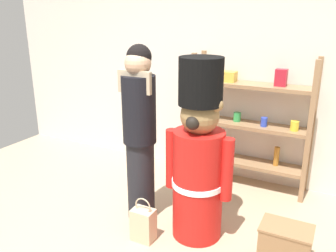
# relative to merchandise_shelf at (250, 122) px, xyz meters

# --- Properties ---
(back_wall) EXTENTS (6.40, 0.12, 2.60)m
(back_wall) POSITION_rel_merchandise_shelf_xyz_m (-0.39, 0.22, 0.52)
(back_wall) COLOR silver
(back_wall) RESTS_ON ground_plane
(merchandise_shelf) EXTENTS (1.34, 0.35, 1.53)m
(merchandise_shelf) POSITION_rel_merchandise_shelf_xyz_m (0.00, 0.00, 0.00)
(merchandise_shelf) COLOR #93704C
(merchandise_shelf) RESTS_ON ground_plane
(teddy_bear_guard) EXTENTS (0.62, 0.46, 1.62)m
(teddy_bear_guard) POSITION_rel_merchandise_shelf_xyz_m (-0.13, -1.20, -0.03)
(teddy_bear_guard) COLOR red
(teddy_bear_guard) RESTS_ON ground_plane
(person_shopper) EXTENTS (0.33, 0.31, 1.70)m
(person_shopper) POSITION_rel_merchandise_shelf_xyz_m (-0.74, -1.18, 0.14)
(person_shopper) COLOR black
(person_shopper) RESTS_ON ground_plane
(shopping_bag) EXTENTS (0.20, 0.14, 0.42)m
(shopping_bag) POSITION_rel_merchandise_shelf_xyz_m (-0.52, -1.50, -0.62)
(shopping_bag) COLOR #C1AD89
(shopping_bag) RESTS_ON ground_plane
(display_crate) EXTENTS (0.40, 0.28, 0.34)m
(display_crate) POSITION_rel_merchandise_shelf_xyz_m (0.66, -1.25, -0.60)
(display_crate) COLOR olive
(display_crate) RESTS_ON ground_plane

